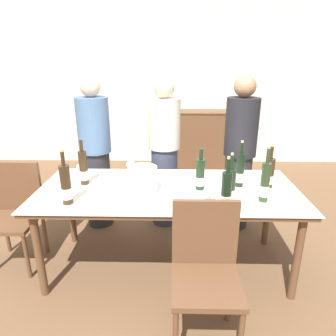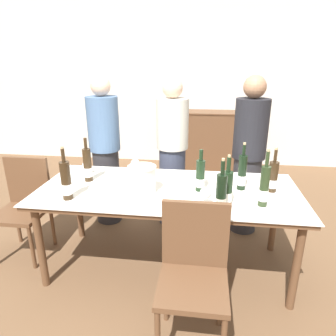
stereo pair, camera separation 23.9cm
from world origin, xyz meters
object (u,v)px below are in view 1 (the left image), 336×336
at_px(wine_bottle_0, 230,187).
at_px(wine_bottle_3, 66,186).
at_px(wine_bottle_6, 269,173).
at_px(chair_left_end, 15,208).
at_px(person_host, 96,155).
at_px(wine_bottle_4, 265,183).
at_px(wine_glass_2, 80,168).
at_px(ice_bucket, 143,180).
at_px(wine_glass_1, 210,192).
at_px(wine_bottle_5, 84,169).
at_px(person_guest_right, 239,156).
at_px(dining_table, 168,196).
at_px(sideboard_cabinet, 195,139).
at_px(wine_glass_0, 131,165).
at_px(wine_bottle_1, 200,175).
at_px(person_guest_left, 164,155).
at_px(wine_bottle_2, 226,193).
at_px(wine_bottle_7, 240,171).
at_px(chair_near_front, 206,265).

xyz_separation_m(wine_bottle_0, wine_bottle_3, (-1.18, -0.03, 0.01)).
bearing_deg(wine_bottle_6, chair_left_end, 179.25).
xyz_separation_m(chair_left_end, person_host, (0.58, 0.66, 0.29)).
relative_size(wine_bottle_4, wine_glass_2, 3.32).
relative_size(ice_bucket, wine_glass_2, 1.77).
bearing_deg(wine_glass_1, wine_bottle_5, 160.24).
height_order(chair_left_end, person_guest_right, person_guest_right).
relative_size(ice_bucket, wine_bottle_4, 0.53).
relative_size(wine_glass_1, person_guest_right, 0.09).
bearing_deg(dining_table, sideboard_cabinet, 81.68).
height_order(wine_bottle_3, wine_glass_0, wine_bottle_3).
relative_size(wine_bottle_1, person_guest_left, 0.21).
relative_size(dining_table, wine_bottle_4, 5.01).
relative_size(wine_bottle_6, person_host, 0.23).
bearing_deg(wine_bottle_0, wine_bottle_2, -111.15).
distance_m(wine_bottle_5, wine_glass_1, 1.08).
distance_m(wine_bottle_6, wine_bottle_7, 0.24).
height_order(wine_glass_2, person_host, person_host).
bearing_deg(wine_bottle_4, sideboard_cabinet, 95.88).
height_order(ice_bucket, wine_bottle_0, wine_bottle_0).
xyz_separation_m(dining_table, wine_glass_2, (-0.79, 0.24, 0.15)).
relative_size(wine_bottle_3, wine_glass_1, 2.81).
distance_m(ice_bucket, wine_bottle_7, 0.80).
bearing_deg(ice_bucket, wine_glass_1, -20.42).
height_order(wine_bottle_1, person_host, person_host).
bearing_deg(ice_bucket, chair_left_end, 171.29).
distance_m(wine_bottle_2, chair_near_front, 0.50).
xyz_separation_m(wine_bottle_0, wine_bottle_1, (-0.19, 0.25, -0.01)).
height_order(sideboard_cabinet, dining_table, sideboard_cabinet).
bearing_deg(wine_bottle_0, wine_bottle_1, 127.64).
bearing_deg(dining_table, wine_bottle_6, 4.04).
height_order(wine_bottle_4, wine_bottle_6, wine_bottle_4).
relative_size(ice_bucket, wine_glass_0, 1.61).
height_order(sideboard_cabinet, wine_bottle_7, wine_bottle_7).
height_order(wine_bottle_0, wine_glass_1, wine_bottle_0).
height_order(wine_bottle_7, wine_glass_2, wine_bottle_7).
height_order(wine_bottle_5, wine_glass_1, wine_bottle_5).
bearing_deg(person_guest_left, chair_near_front, -78.44).
height_order(dining_table, person_guest_left, person_guest_left).
bearing_deg(dining_table, wine_bottle_7, 6.78).
bearing_deg(person_host, wine_bottle_4, -32.82).
xyz_separation_m(wine_bottle_2, wine_bottle_6, (0.42, 0.43, -0.02)).
bearing_deg(wine_bottle_2, wine_glass_2, 152.76).
relative_size(sideboard_cabinet, wine_bottle_2, 2.94).
relative_size(wine_bottle_1, chair_near_front, 0.37).
xyz_separation_m(wine_bottle_4, chair_left_end, (-2.07, 0.30, -0.38)).
xyz_separation_m(wine_bottle_2, person_host, (-1.19, 1.12, -0.09)).
relative_size(wine_bottle_0, wine_glass_1, 2.63).
bearing_deg(person_host, wine_bottle_2, -43.40).
xyz_separation_m(wine_glass_1, person_guest_left, (-0.36, 1.07, -0.06)).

